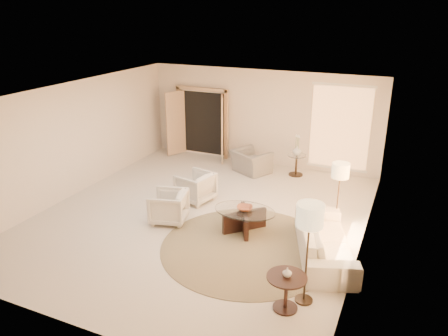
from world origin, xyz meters
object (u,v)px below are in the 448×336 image
at_px(end_table, 286,287).
at_px(side_vase, 297,150).
at_px(armchair_left, 195,186).
at_px(coffee_table, 245,218).
at_px(floor_lamp_near, 340,174).
at_px(floor_lamp_far, 310,220).
at_px(armchair_right, 168,205).
at_px(end_vase, 287,272).
at_px(sofa, 325,239).
at_px(side_table, 296,163).
at_px(bowl, 245,208).
at_px(accent_chair, 251,158).

distance_m(end_table, side_vase, 5.91).
bearing_deg(armchair_left, coffee_table, 73.40).
bearing_deg(floor_lamp_near, floor_lamp_far, -90.00).
xyz_separation_m(armchair_right, side_vase, (1.82, 3.89, 0.34)).
relative_size(end_vase, side_vase, 0.57).
height_order(sofa, coffee_table, sofa).
distance_m(armchair_left, end_vase, 4.43).
height_order(side_table, bowl, side_table).
bearing_deg(coffee_table, accent_chair, 108.51).
xyz_separation_m(sofa, bowl, (-1.75, 0.30, 0.18)).
distance_m(bowl, end_vase, 2.62).
bearing_deg(bowl, armchair_left, 150.55).
xyz_separation_m(floor_lamp_near, side_vase, (-1.62, 2.74, -0.54)).
xyz_separation_m(coffee_table, side_table, (0.13, 3.61, 0.06)).
height_order(end_table, floor_lamp_near, floor_lamp_near).
relative_size(armchair_left, floor_lamp_near, 0.53).
distance_m(accent_chair, side_vase, 1.31).
bearing_deg(bowl, accent_chair, 108.51).
bearing_deg(side_table, coffee_table, -92.12).
xyz_separation_m(armchair_right, accent_chair, (0.58, 3.59, 0.04)).
xyz_separation_m(end_table, side_vase, (-1.40, 5.73, 0.32)).
relative_size(end_table, floor_lamp_far, 0.37).
distance_m(floor_lamp_near, bowl, 2.09).
xyz_separation_m(accent_chair, side_table, (1.24, 0.30, -0.07)).
xyz_separation_m(armchair_left, side_vase, (1.79, 2.68, 0.34)).
distance_m(coffee_table, bowl, 0.22).
height_order(armchair_right, floor_lamp_near, floor_lamp_near).
relative_size(armchair_left, armchair_right, 1.02).
bearing_deg(side_vase, end_vase, -76.30).
relative_size(side_table, floor_lamp_far, 0.35).
distance_m(armchair_right, bowl, 1.72).
xyz_separation_m(end_table, bowl, (-1.53, 2.12, 0.11)).
height_order(floor_lamp_far, end_vase, floor_lamp_far).
bearing_deg(sofa, armchair_right, 69.86).
height_order(accent_chair, end_table, accent_chair).
height_order(end_table, side_vase, side_vase).
xyz_separation_m(armchair_left, end_table, (3.19, -3.06, 0.01)).
bearing_deg(end_table, accent_chair, 115.93).
height_order(armchair_right, end_vase, armchair_right).
xyz_separation_m(armchair_right, floor_lamp_near, (3.44, 1.15, 0.88)).
xyz_separation_m(floor_lamp_far, bowl, (-1.75, 1.81, -0.95)).
relative_size(coffee_table, side_vase, 5.65).
xyz_separation_m(accent_chair, floor_lamp_near, (2.86, -2.44, 0.84)).
bearing_deg(accent_chair, coffee_table, 136.12).
height_order(end_table, bowl, end_table).
height_order(floor_lamp_near, bowl, floor_lamp_near).
relative_size(armchair_right, floor_lamp_near, 0.52).
distance_m(coffee_table, floor_lamp_far, 2.77).
xyz_separation_m(end_table, floor_lamp_near, (0.22, 2.99, 0.86)).
distance_m(end_vase, side_vase, 5.90).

